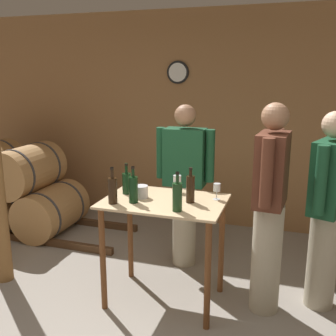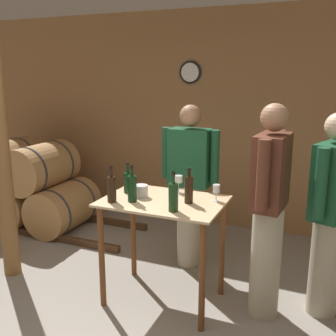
{
  "view_description": "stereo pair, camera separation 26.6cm",
  "coord_description": "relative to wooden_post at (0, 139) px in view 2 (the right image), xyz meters",
  "views": [
    {
      "loc": [
        1.07,
        -2.05,
        1.94
      ],
      "look_at": [
        0.08,
        0.97,
        1.17
      ],
      "focal_mm": 42.0,
      "sensor_mm": 36.0,
      "label": 1
    },
    {
      "loc": [
        1.32,
        -1.96,
        1.94
      ],
      "look_at": [
        0.08,
        0.97,
        1.17
      ],
      "focal_mm": 42.0,
      "sensor_mm": 36.0,
      "label": 2
    }
  ],
  "objects": [
    {
      "name": "person_visitor_bearded",
      "position": [
        2.41,
        0.28,
        -0.43
      ],
      "size": [
        0.25,
        0.59,
        1.73
      ],
      "color": "#B7AD93",
      "rests_on": "ground_plane"
    },
    {
      "name": "person_host",
      "position": [
        1.55,
        0.86,
        -0.48
      ],
      "size": [
        0.59,
        0.24,
        1.65
      ],
      "color": "#B7AD93",
      "rests_on": "ground_plane"
    },
    {
      "name": "wine_bottle_right",
      "position": [
        1.75,
        -0.07,
        -0.32
      ],
      "size": [
        0.07,
        0.07,
        0.31
      ],
      "color": "#193819",
      "rests_on": "tasting_table"
    },
    {
      "name": "back_wall",
      "position": [
        1.5,
        2.09,
        0.0
      ],
      "size": [
        8.4,
        0.08,
        2.7
      ],
      "color": "#996B42",
      "rests_on": "ground_plane"
    },
    {
      "name": "tasting_table",
      "position": [
        1.57,
        0.15,
        -0.62
      ],
      "size": [
        1.0,
        0.68,
        0.92
      ],
      "color": "#D1B284",
      "rests_on": "ground_plane"
    },
    {
      "name": "wine_glass_near_center",
      "position": [
        1.98,
        0.3,
        -0.34
      ],
      "size": [
        0.06,
        0.06,
        0.14
      ],
      "color": "silver",
      "rests_on": "tasting_table"
    },
    {
      "name": "barrel_rack",
      "position": [
        -0.83,
        1.13,
        -0.87
      ],
      "size": [
        3.19,
        0.86,
        1.09
      ],
      "color": "#4C331E",
      "rests_on": "ground_plane"
    },
    {
      "name": "wine_bottle_far_left",
      "position": [
        1.21,
        0.22,
        -0.33
      ],
      "size": [
        0.08,
        0.08,
        0.27
      ],
      "color": "black",
      "rests_on": "tasting_table"
    },
    {
      "name": "wine_glass_near_left",
      "position": [
        1.61,
        0.41,
        -0.32
      ],
      "size": [
        0.07,
        0.07,
        0.15
      ],
      "color": "silver",
      "rests_on": "tasting_table"
    },
    {
      "name": "wine_bottle_left",
      "position": [
        1.21,
        -0.06,
        -0.32
      ],
      "size": [
        0.07,
        0.07,
        0.3
      ],
      "color": "black",
      "rests_on": "tasting_table"
    },
    {
      "name": "wine_bottle_far_right",
      "position": [
        1.79,
        0.16,
        -0.32
      ],
      "size": [
        0.07,
        0.07,
        0.29
      ],
      "color": "black",
      "rests_on": "tasting_table"
    },
    {
      "name": "ice_bucket",
      "position": [
        1.37,
        0.15,
        -0.38
      ],
      "size": [
        0.12,
        0.12,
        0.1
      ],
      "color": "silver",
      "rests_on": "tasting_table"
    },
    {
      "name": "wine_bottle_center",
      "position": [
        1.36,
        0.02,
        -0.32
      ],
      "size": [
        0.07,
        0.07,
        0.3
      ],
      "color": "black",
      "rests_on": "tasting_table"
    },
    {
      "name": "wooden_post",
      "position": [
        0.0,
        0.0,
        0.0
      ],
      "size": [
        0.16,
        0.16,
        2.7
      ],
      "color": "brown",
      "rests_on": "ground_plane"
    },
    {
      "name": "person_visitor_with_scarf",
      "position": [
        2.86,
        0.49,
        -0.47
      ],
      "size": [
        0.34,
        0.56,
        1.66
      ],
      "color": "#B7AD93",
      "rests_on": "ground_plane"
    }
  ]
}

